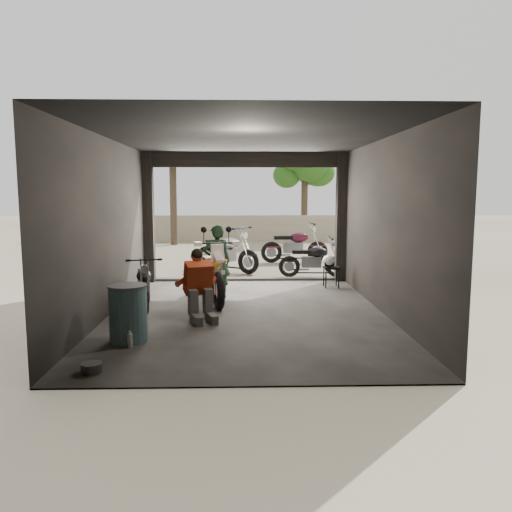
{
  "coord_description": "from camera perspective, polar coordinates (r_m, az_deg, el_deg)",
  "views": [
    {
      "loc": [
        -0.1,
        -8.97,
        2.22
      ],
      "look_at": [
        0.18,
        0.6,
        1.0
      ],
      "focal_mm": 35.0,
      "sensor_mm": 36.0,
      "label": 1
    }
  ],
  "objects": [
    {
      "name": "rider",
      "position": [
        10.52,
        -4.5,
        -0.66
      ],
      "size": [
        0.61,
        0.45,
        1.56
      ],
      "primitive_type": "imported",
      "rotation": [
        0.0,
        0.0,
        3.28
      ],
      "color": "#172F1E",
      "rests_on": "ground"
    },
    {
      "name": "outside_bike_a",
      "position": [
        14.05,
        -3.39,
        0.79
      ],
      "size": [
        2.0,
        1.77,
        1.29
      ],
      "primitive_type": null,
      "rotation": [
        0.0,
        0.0,
        0.93
      ],
      "color": "black",
      "rests_on": "ground"
    },
    {
      "name": "main_bike",
      "position": [
        10.16,
        -5.0,
        -1.65
      ],
      "size": [
        1.2,
        2.09,
        1.31
      ],
      "primitive_type": null,
      "rotation": [
        0.0,
        0.0,
        0.21
      ],
      "color": "white",
      "rests_on": "ground"
    },
    {
      "name": "mechanic",
      "position": [
        8.64,
        -6.38,
        -3.56
      ],
      "size": [
        0.87,
        1.0,
        1.22
      ],
      "primitive_type": null,
      "rotation": [
        0.0,
        0.0,
        0.35
      ],
      "color": "#C9421A",
      "rests_on": "ground"
    },
    {
      "name": "tree_right",
      "position": [
        23.19,
        5.61,
        10.51
      ],
      "size": [
        2.2,
        2.2,
        5.0
      ],
      "color": "#382B1E",
      "rests_on": "ground"
    },
    {
      "name": "sign_post",
      "position": [
        13.15,
        15.02,
        4.2
      ],
      "size": [
        0.78,
        0.08,
        2.35
      ],
      "rotation": [
        0.0,
        0.0,
        -0.14
      ],
      "color": "black",
      "rests_on": "ground"
    },
    {
      "name": "left_bike",
      "position": [
        9.94,
        -12.7,
        -2.88
      ],
      "size": [
        0.94,
        1.59,
        1.01
      ],
      "primitive_type": null,
      "rotation": [
        0.0,
        0.0,
        0.23
      ],
      "color": "black",
      "rests_on": "ground"
    },
    {
      "name": "boundary_wall",
      "position": [
        23.03,
        -1.42,
        3.2
      ],
      "size": [
        18.0,
        0.3,
        1.2
      ],
      "primitive_type": "cube",
      "color": "gray",
      "rests_on": "ground"
    },
    {
      "name": "tree_left",
      "position": [
        21.74,
        -9.54,
        11.8
      ],
      "size": [
        2.2,
        2.2,
        5.6
      ],
      "color": "#382B1E",
      "rests_on": "ground"
    },
    {
      "name": "stool",
      "position": [
        11.78,
        8.6,
        -1.6
      ],
      "size": [
        0.36,
        0.36,
        0.5
      ],
      "rotation": [
        0.0,
        0.0,
        0.02
      ],
      "color": "black",
      "rests_on": "ground"
    },
    {
      "name": "outside_bike_c",
      "position": [
        13.22,
        6.54,
        -0.14
      ],
      "size": [
        1.6,
        0.72,
        1.06
      ],
      "primitive_type": null,
      "rotation": [
        0.0,
        0.0,
        1.52
      ],
      "color": "black",
      "rests_on": "ground"
    },
    {
      "name": "oil_drum",
      "position": [
        7.67,
        -14.39,
        -6.46
      ],
      "size": [
        0.7,
        0.7,
        0.86
      ],
      "primitive_type": "cylinder",
      "rotation": [
        0.0,
        0.0,
        -0.3
      ],
      "color": "#456C74",
      "rests_on": "ground"
    },
    {
      "name": "ground",
      "position": [
        9.24,
        -1.03,
        -6.66
      ],
      "size": [
        80.0,
        80.0,
        0.0
      ],
      "primitive_type": "plane",
      "color": "#7A6D56",
      "rests_on": "ground"
    },
    {
      "name": "garage",
      "position": [
        9.56,
        -1.08,
        1.59
      ],
      "size": [
        7.0,
        7.13,
        3.2
      ],
      "color": "#2D2B28",
      "rests_on": "ground"
    },
    {
      "name": "outside_bike_b",
      "position": [
        15.96,
        4.45,
        1.52
      ],
      "size": [
        1.94,
        0.93,
        1.28
      ],
      "primitive_type": null,
      "rotation": [
        0.0,
        0.0,
        1.66
      ],
      "color": "#441022",
      "rests_on": "ground"
    },
    {
      "name": "helmet",
      "position": [
        11.77,
        8.31,
        -0.55
      ],
      "size": [
        0.38,
        0.39,
        0.28
      ],
      "primitive_type": "ellipsoid",
      "rotation": [
        0.0,
        0.0,
        0.33
      ],
      "color": "white",
      "rests_on": "stool"
    }
  ]
}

